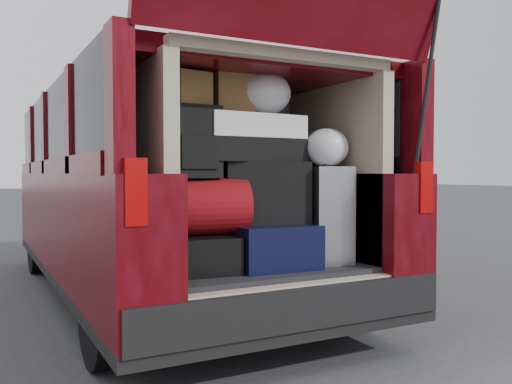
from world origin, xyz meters
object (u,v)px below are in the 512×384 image
at_px(black_soft_case, 264,192).
at_px(silver_roller, 322,214).
at_px(backpack, 194,142).
at_px(red_duffel, 203,207).
at_px(black_hardshell, 198,252).
at_px(navy_hardshell, 265,244).
at_px(twotone_duffel, 250,139).

bearing_deg(black_soft_case, silver_roller, -0.21).
bearing_deg(silver_roller, backpack, -176.00).
xyz_separation_m(red_duffel, backpack, (-0.05, -0.00, 0.36)).
bearing_deg(silver_roller, black_hardshell, -178.41).
relative_size(navy_hardshell, red_duffel, 1.18).
distance_m(black_hardshell, red_duffel, 0.27).
xyz_separation_m(black_soft_case, twotone_duffel, (-0.07, 0.04, 0.32)).
xyz_separation_m(navy_hardshell, twotone_duffel, (-0.07, 0.08, 0.63)).
height_order(silver_roller, black_soft_case, black_soft_case).
xyz_separation_m(red_duffel, twotone_duffel, (0.34, 0.07, 0.40)).
bearing_deg(black_soft_case, navy_hardshell, -89.46).
height_order(silver_roller, twotone_duffel, twotone_duffel).
relative_size(black_soft_case, twotone_duffel, 0.82).
xyz_separation_m(backpack, twotone_duffel, (0.39, 0.08, 0.03)).
height_order(red_duffel, backpack, backpack).
relative_size(navy_hardshell, backpack, 1.45).
xyz_separation_m(silver_roller, twotone_duffel, (-0.44, 0.12, 0.46)).
height_order(black_hardshell, black_soft_case, black_soft_case).
xyz_separation_m(black_hardshell, silver_roller, (0.80, -0.08, 0.19)).
bearing_deg(navy_hardshell, black_soft_case, 81.51).
bearing_deg(backpack, silver_roller, -2.49).
distance_m(navy_hardshell, twotone_duffel, 0.64).
distance_m(black_hardshell, black_soft_case, 0.54).
height_order(red_duffel, black_soft_case, black_soft_case).
distance_m(silver_roller, black_soft_case, 0.41).
distance_m(black_hardshell, twotone_duffel, 0.75).
height_order(black_soft_case, backpack, backpack).
xyz_separation_m(red_duffel, black_soft_case, (0.41, 0.04, 0.07)).
relative_size(black_hardshell, silver_roller, 0.86).
bearing_deg(red_duffel, black_hardshell, 131.21).
xyz_separation_m(black_hardshell, red_duffel, (0.02, -0.03, 0.26)).
height_order(black_hardshell, silver_roller, silver_roller).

